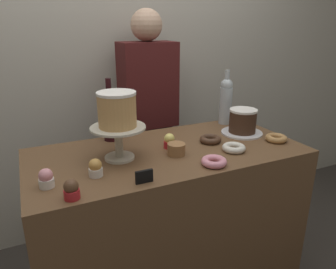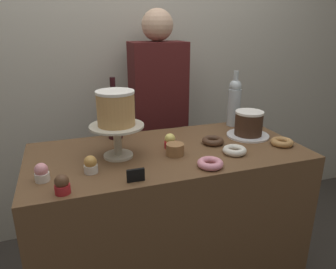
{
  "view_description": "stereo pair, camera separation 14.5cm",
  "coord_description": "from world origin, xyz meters",
  "px_view_note": "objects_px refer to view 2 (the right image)",
  "views": [
    {
      "loc": [
        -0.6,
        -1.28,
        1.5
      ],
      "look_at": [
        0.0,
        0.0,
        1.01
      ],
      "focal_mm": 33.63,
      "sensor_mm": 36.0,
      "label": 1
    },
    {
      "loc": [
        -0.46,
        -1.34,
        1.5
      ],
      "look_at": [
        0.0,
        0.0,
        1.01
      ],
      "focal_mm": 33.63,
      "sensor_mm": 36.0,
      "label": 2
    }
  ],
  "objects_px": {
    "wine_bottle_clear": "(234,102)",
    "donut_sugar": "(235,150)",
    "cake_stand_pedestal": "(117,135)",
    "cupcake_lemon": "(170,141)",
    "donut_pink": "(210,163)",
    "donut_maple": "(282,142)",
    "cookie_stack": "(175,149)",
    "barista_figure": "(158,125)",
    "wine_bottle_dark_red": "(114,112)",
    "cupcake_chocolate": "(62,185)",
    "white_layer_cake": "(116,108)",
    "cupcake_strawberry": "(42,173)",
    "price_sign_chalkboard": "(136,175)",
    "chocolate_round_cake": "(249,123)",
    "cupcake_caramel": "(91,165)",
    "donut_chocolate": "(213,141)"
  },
  "relations": [
    {
      "from": "cupcake_strawberry",
      "to": "donut_maple",
      "type": "xyz_separation_m",
      "value": [
        1.13,
        0.02,
        -0.02
      ]
    },
    {
      "from": "cupcake_chocolate",
      "to": "wine_bottle_clear",
      "type": "bearing_deg",
      "value": 27.51
    },
    {
      "from": "white_layer_cake",
      "to": "cupcake_chocolate",
      "type": "xyz_separation_m",
      "value": [
        -0.25,
        -0.27,
        -0.2
      ]
    },
    {
      "from": "cupcake_caramel",
      "to": "cookie_stack",
      "type": "height_order",
      "value": "cupcake_caramel"
    },
    {
      "from": "cake_stand_pedestal",
      "to": "cupcake_lemon",
      "type": "relative_size",
      "value": 3.29
    },
    {
      "from": "donut_sugar",
      "to": "donut_maple",
      "type": "distance_m",
      "value": 0.28
    },
    {
      "from": "wine_bottle_clear",
      "to": "cupcake_lemon",
      "type": "bearing_deg",
      "value": -154.78
    },
    {
      "from": "donut_sugar",
      "to": "cookie_stack",
      "type": "relative_size",
      "value": 1.33
    },
    {
      "from": "wine_bottle_dark_red",
      "to": "barista_figure",
      "type": "distance_m",
      "value": 0.58
    },
    {
      "from": "cake_stand_pedestal",
      "to": "cupcake_lemon",
      "type": "bearing_deg",
      "value": 4.89
    },
    {
      "from": "donut_maple",
      "to": "cupcake_strawberry",
      "type": "bearing_deg",
      "value": -179.15
    },
    {
      "from": "white_layer_cake",
      "to": "donut_pink",
      "type": "height_order",
      "value": "white_layer_cake"
    },
    {
      "from": "cupcake_chocolate",
      "to": "barista_figure",
      "type": "height_order",
      "value": "barista_figure"
    },
    {
      "from": "cupcake_chocolate",
      "to": "barista_figure",
      "type": "bearing_deg",
      "value": 54.77
    },
    {
      "from": "cupcake_chocolate",
      "to": "cookie_stack",
      "type": "distance_m",
      "value": 0.54
    },
    {
      "from": "donut_chocolate",
      "to": "cookie_stack",
      "type": "height_order",
      "value": "cookie_stack"
    },
    {
      "from": "wine_bottle_clear",
      "to": "cupcake_chocolate",
      "type": "relative_size",
      "value": 4.38
    },
    {
      "from": "chocolate_round_cake",
      "to": "donut_sugar",
      "type": "distance_m",
      "value": 0.28
    },
    {
      "from": "barista_figure",
      "to": "wine_bottle_clear",
      "type": "bearing_deg",
      "value": -48.99
    },
    {
      "from": "cake_stand_pedestal",
      "to": "barista_figure",
      "type": "height_order",
      "value": "barista_figure"
    },
    {
      "from": "chocolate_round_cake",
      "to": "donut_sugar",
      "type": "height_order",
      "value": "chocolate_round_cake"
    },
    {
      "from": "wine_bottle_dark_red",
      "to": "price_sign_chalkboard",
      "type": "xyz_separation_m",
      "value": [
        -0.01,
        -0.52,
        -0.12
      ]
    },
    {
      "from": "chocolate_round_cake",
      "to": "cupcake_chocolate",
      "type": "relative_size",
      "value": 2.02
    },
    {
      "from": "donut_chocolate",
      "to": "barista_figure",
      "type": "bearing_deg",
      "value": 98.01
    },
    {
      "from": "cake_stand_pedestal",
      "to": "cupcake_chocolate",
      "type": "xyz_separation_m",
      "value": [
        -0.25,
        -0.27,
        -0.07
      ]
    },
    {
      "from": "white_layer_cake",
      "to": "cupcake_caramel",
      "type": "height_order",
      "value": "white_layer_cake"
    },
    {
      "from": "wine_bottle_dark_red",
      "to": "donut_pink",
      "type": "distance_m",
      "value": 0.6
    },
    {
      "from": "cookie_stack",
      "to": "barista_figure",
      "type": "relative_size",
      "value": 0.05
    },
    {
      "from": "cupcake_strawberry",
      "to": "cookie_stack",
      "type": "height_order",
      "value": "cupcake_strawberry"
    },
    {
      "from": "cupcake_strawberry",
      "to": "barista_figure",
      "type": "height_order",
      "value": "barista_figure"
    },
    {
      "from": "cupcake_chocolate",
      "to": "barista_figure",
      "type": "distance_m",
      "value": 1.13
    },
    {
      "from": "cupcake_strawberry",
      "to": "donut_pink",
      "type": "height_order",
      "value": "cupcake_strawberry"
    },
    {
      "from": "white_layer_cake",
      "to": "barista_figure",
      "type": "xyz_separation_m",
      "value": [
        0.4,
        0.65,
        -0.32
      ]
    },
    {
      "from": "donut_pink",
      "to": "cupcake_strawberry",
      "type": "bearing_deg",
      "value": 171.76
    },
    {
      "from": "wine_bottle_dark_red",
      "to": "cupcake_strawberry",
      "type": "bearing_deg",
      "value": -131.85
    },
    {
      "from": "wine_bottle_dark_red",
      "to": "cupcake_chocolate",
      "type": "distance_m",
      "value": 0.61
    },
    {
      "from": "donut_sugar",
      "to": "cupcake_strawberry",
      "type": "bearing_deg",
      "value": 179.86
    },
    {
      "from": "cupcake_strawberry",
      "to": "price_sign_chalkboard",
      "type": "relative_size",
      "value": 1.06
    },
    {
      "from": "chocolate_round_cake",
      "to": "wine_bottle_clear",
      "type": "bearing_deg",
      "value": 83.25
    },
    {
      "from": "white_layer_cake",
      "to": "wine_bottle_clear",
      "type": "xyz_separation_m",
      "value": [
        0.74,
        0.25,
        -0.09
      ]
    },
    {
      "from": "wine_bottle_dark_red",
      "to": "cupcake_chocolate",
      "type": "bearing_deg",
      "value": -118.5
    },
    {
      "from": "wine_bottle_dark_red",
      "to": "cupcake_strawberry",
      "type": "height_order",
      "value": "wine_bottle_dark_red"
    },
    {
      "from": "chocolate_round_cake",
      "to": "cupcake_chocolate",
      "type": "xyz_separation_m",
      "value": [
        -0.97,
        -0.31,
        -0.04
      ]
    },
    {
      "from": "cake_stand_pedestal",
      "to": "wine_bottle_dark_red",
      "type": "height_order",
      "value": "wine_bottle_dark_red"
    },
    {
      "from": "wine_bottle_dark_red",
      "to": "cupcake_lemon",
      "type": "relative_size",
      "value": 4.38
    },
    {
      "from": "wine_bottle_clear",
      "to": "donut_sugar",
      "type": "bearing_deg",
      "value": -118.92
    },
    {
      "from": "wine_bottle_dark_red",
      "to": "donut_sugar",
      "type": "relative_size",
      "value": 2.91
    },
    {
      "from": "price_sign_chalkboard",
      "to": "barista_figure",
      "type": "distance_m",
      "value": 1.0
    },
    {
      "from": "donut_pink",
      "to": "donut_maple",
      "type": "height_order",
      "value": "same"
    },
    {
      "from": "wine_bottle_dark_red",
      "to": "cookie_stack",
      "type": "relative_size",
      "value": 3.87
    }
  ]
}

